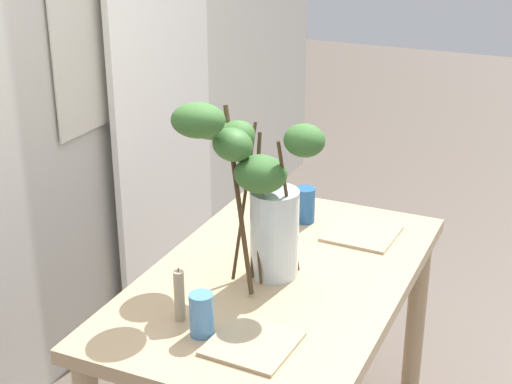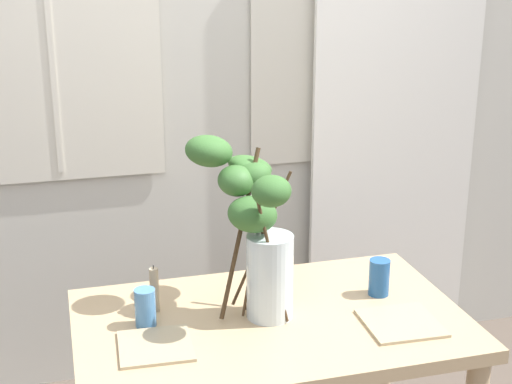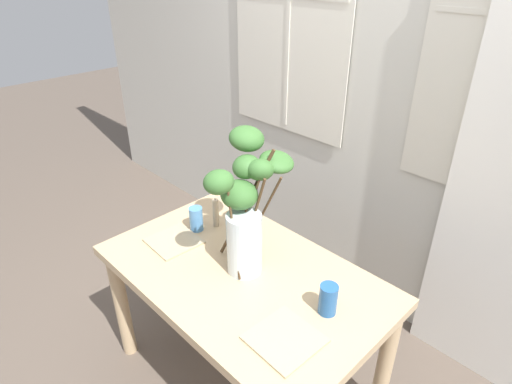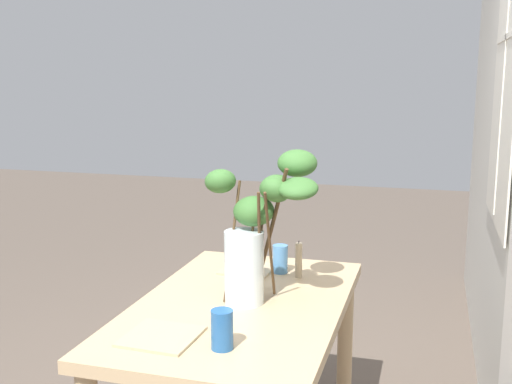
{
  "view_description": "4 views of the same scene",
  "coord_description": "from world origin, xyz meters",
  "px_view_note": "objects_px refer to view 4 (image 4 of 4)",
  "views": [
    {
      "loc": [
        -2.07,
        -0.86,
        1.95
      ],
      "look_at": [
        -0.05,
        0.05,
        1.03
      ],
      "focal_mm": 54.84,
      "sensor_mm": 36.0,
      "label": 1
    },
    {
      "loc": [
        -0.65,
        -2.16,
        1.92
      ],
      "look_at": [
        -0.05,
        0.01,
        1.18
      ],
      "focal_mm": 52.32,
      "sensor_mm": 36.0,
      "label": 2
    },
    {
      "loc": [
        1.13,
        -1.03,
        2.0
      ],
      "look_at": [
        0.02,
        0.07,
        1.13
      ],
      "focal_mm": 30.17,
      "sensor_mm": 36.0,
      "label": 3
    },
    {
      "loc": [
        2.22,
        0.71,
        1.61
      ],
      "look_at": [
        -0.01,
        0.06,
        1.18
      ],
      "focal_mm": 43.32,
      "sensor_mm": 36.0,
      "label": 4
    }
  ],
  "objects_px": {
    "dining_table": "(241,328)",
    "pillar_candle": "(299,260)",
    "plate_square_right": "(161,336)",
    "drinking_glass_blue_right": "(222,330)",
    "plate_square_left": "(248,269)",
    "vase_with_branches": "(259,225)",
    "drinking_glass_blue_left": "(280,259)"
  },
  "relations": [
    {
      "from": "plate_square_left",
      "to": "dining_table",
      "type": "bearing_deg",
      "value": 12.98
    },
    {
      "from": "drinking_glass_blue_right",
      "to": "drinking_glass_blue_left",
      "type": "bearing_deg",
      "value": -179.22
    },
    {
      "from": "dining_table",
      "to": "plate_square_right",
      "type": "height_order",
      "value": "plate_square_right"
    },
    {
      "from": "vase_with_branches",
      "to": "plate_square_left",
      "type": "distance_m",
      "value": 0.5
    },
    {
      "from": "drinking_glass_blue_left",
      "to": "plate_square_right",
      "type": "relative_size",
      "value": 0.53
    },
    {
      "from": "drinking_glass_blue_right",
      "to": "plate_square_left",
      "type": "bearing_deg",
      "value": -168.83
    },
    {
      "from": "dining_table",
      "to": "drinking_glass_blue_right",
      "type": "distance_m",
      "value": 0.46
    },
    {
      "from": "drinking_glass_blue_left",
      "to": "plate_square_left",
      "type": "relative_size",
      "value": 0.57
    },
    {
      "from": "pillar_candle",
      "to": "vase_with_branches",
      "type": "bearing_deg",
      "value": -15.17
    },
    {
      "from": "dining_table",
      "to": "plate_square_left",
      "type": "distance_m",
      "value": 0.43
    },
    {
      "from": "dining_table",
      "to": "plate_square_right",
      "type": "xyz_separation_m",
      "value": [
        0.4,
        -0.16,
        0.11
      ]
    },
    {
      "from": "vase_with_branches",
      "to": "drinking_glass_blue_left",
      "type": "relative_size",
      "value": 4.75
    },
    {
      "from": "drinking_glass_blue_right",
      "to": "dining_table",
      "type": "bearing_deg",
      "value": -170.58
    },
    {
      "from": "dining_table",
      "to": "plate_square_left",
      "type": "relative_size",
      "value": 5.75
    },
    {
      "from": "drinking_glass_blue_right",
      "to": "plate_square_left",
      "type": "distance_m",
      "value": 0.85
    },
    {
      "from": "plate_square_left",
      "to": "pillar_candle",
      "type": "bearing_deg",
      "value": 82.01
    },
    {
      "from": "vase_with_branches",
      "to": "pillar_candle",
      "type": "relative_size",
      "value": 3.62
    },
    {
      "from": "drinking_glass_blue_right",
      "to": "pillar_candle",
      "type": "xyz_separation_m",
      "value": [
        -0.79,
        0.08,
        0.01
      ]
    },
    {
      "from": "drinking_glass_blue_right",
      "to": "pillar_candle",
      "type": "distance_m",
      "value": 0.8
    },
    {
      "from": "dining_table",
      "to": "pillar_candle",
      "type": "relative_size",
      "value": 7.7
    },
    {
      "from": "pillar_candle",
      "to": "drinking_glass_blue_right",
      "type": "bearing_deg",
      "value": -6.07
    },
    {
      "from": "dining_table",
      "to": "drinking_glass_blue_right",
      "type": "bearing_deg",
      "value": 9.42
    },
    {
      "from": "dining_table",
      "to": "drinking_glass_blue_left",
      "type": "relative_size",
      "value": 10.11
    },
    {
      "from": "dining_table",
      "to": "pillar_candle",
      "type": "height_order",
      "value": "pillar_candle"
    },
    {
      "from": "dining_table",
      "to": "plate_square_right",
      "type": "distance_m",
      "value": 0.45
    },
    {
      "from": "dining_table",
      "to": "pillar_candle",
      "type": "xyz_separation_m",
      "value": [
        -0.37,
        0.15,
        0.19
      ]
    },
    {
      "from": "dining_table",
      "to": "drinking_glass_blue_left",
      "type": "distance_m",
      "value": 0.45
    },
    {
      "from": "plate_square_left",
      "to": "pillar_candle",
      "type": "relative_size",
      "value": 1.34
    },
    {
      "from": "vase_with_branches",
      "to": "drinking_glass_blue_right",
      "type": "relative_size",
      "value": 4.62
    },
    {
      "from": "plate_square_right",
      "to": "pillar_candle",
      "type": "distance_m",
      "value": 0.84
    },
    {
      "from": "plate_square_right",
      "to": "pillar_candle",
      "type": "xyz_separation_m",
      "value": [
        -0.77,
        0.31,
        0.07
      ]
    },
    {
      "from": "drinking_glass_blue_right",
      "to": "pillar_candle",
      "type": "bearing_deg",
      "value": 173.93
    }
  ]
}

